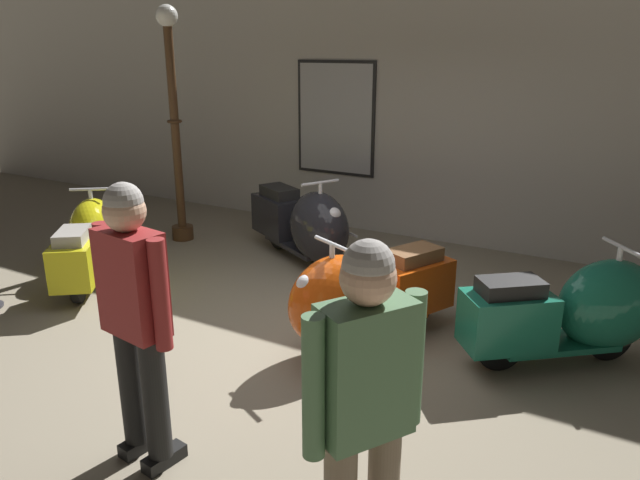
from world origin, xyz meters
name	(u,v)px	position (x,y,z in m)	size (l,w,h in m)	color
ground_plane	(281,333)	(0.00, 0.00, 0.00)	(60.00, 60.00, 0.00)	gray
showroom_back_wall	(421,103)	(-0.01, 3.38, 1.77)	(18.00, 0.24, 3.55)	#ADA89E
scooter_0	(89,241)	(-2.54, 0.10, 0.44)	(1.32, 1.54, 0.97)	black
scooter_1	(306,225)	(-0.72, 1.67, 0.48)	(1.76, 1.26, 1.06)	black
scooter_2	(360,297)	(0.71, 0.13, 0.46)	(1.12, 1.68, 1.00)	black
scooter_3	(578,311)	(2.35, 0.74, 0.45)	(1.55, 1.38, 0.99)	black
lamppost	(175,123)	(-2.66, 1.70, 1.55)	(0.28, 0.28, 2.95)	#472D19
visitor_0	(135,309)	(0.21, -1.84, 1.02)	(0.59, 0.32, 1.77)	black
visitor_1	(365,404)	(1.76, -2.04, 1.01)	(0.42, 0.52, 1.74)	black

